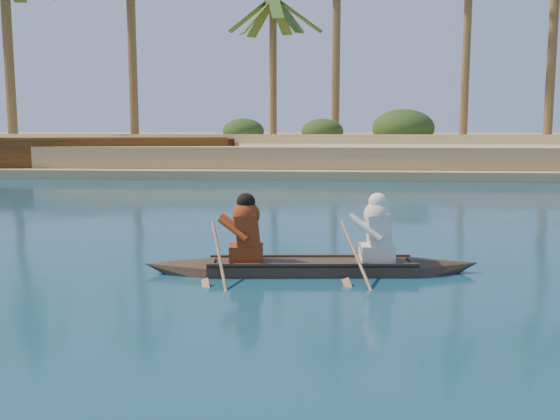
# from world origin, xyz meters

# --- Properties ---
(sandy_embankment) EXTENTS (150.00, 51.00, 1.50)m
(sandy_embankment) POSITION_xyz_m (0.00, 46.89, 0.53)
(sandy_embankment) COLOR tan
(sandy_embankment) RESTS_ON ground
(palm_grove) EXTENTS (110.00, 14.00, 16.00)m
(palm_grove) POSITION_xyz_m (0.00, 35.00, 8.00)
(palm_grove) COLOR #3C5F21
(palm_grove) RESTS_ON ground
(shrub_cluster) EXTENTS (100.00, 6.00, 2.40)m
(shrub_cluster) POSITION_xyz_m (0.00, 31.50, 1.20)
(shrub_cluster) COLOR #233914
(shrub_cluster) RESTS_ON ground
(canoe) EXTENTS (5.11, 1.12, 1.40)m
(canoe) POSITION_xyz_m (5.11, 6.31, 0.27)
(canoe) COLOR #3E2D22
(canoe) RESTS_ON ground
(barge_mid) EXTENTS (11.88, 5.66, 1.90)m
(barge_mid) POSITION_xyz_m (-4.75, 25.38, 0.67)
(barge_mid) COLOR brown
(barge_mid) RESTS_ON ground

